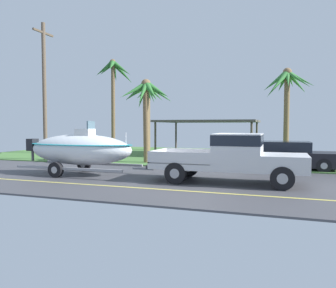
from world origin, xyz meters
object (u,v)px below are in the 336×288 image
(palm_tree_far_right, at_px, (114,79))
(pickup_truck_towing, at_px, (237,155))
(utility_pole, at_px, (44,90))
(boat_on_trailer, at_px, (80,149))
(carport_awning, at_px, (209,122))
(palm_tree_mid, at_px, (148,98))
(parked_sedan_near, at_px, (287,156))
(palm_tree_near_left, at_px, (146,98))
(palm_tree_near_right, at_px, (286,89))

(palm_tree_far_right, bearing_deg, pickup_truck_towing, -43.07)
(palm_tree_far_right, height_order, utility_pole, utility_pole)
(pickup_truck_towing, relative_size, boat_on_trailer, 0.96)
(carport_awning, distance_m, palm_tree_mid, 7.56)
(pickup_truck_towing, distance_m, parked_sedan_near, 5.20)
(palm_tree_near_left, height_order, palm_tree_far_right, palm_tree_far_right)
(palm_tree_far_right, bearing_deg, palm_tree_mid, 82.41)
(pickup_truck_towing, height_order, palm_tree_far_right, palm_tree_far_right)
(boat_on_trailer, relative_size, parked_sedan_near, 1.38)
(parked_sedan_near, bearing_deg, boat_on_trailer, -150.78)
(boat_on_trailer, height_order, parked_sedan_near, boat_on_trailer)
(boat_on_trailer, relative_size, carport_awning, 0.91)
(carport_awning, height_order, palm_tree_far_right, palm_tree_far_right)
(utility_pole, bearing_deg, palm_tree_near_left, 3.26)
(boat_on_trailer, distance_m, parked_sedan_near, 9.95)
(palm_tree_near_right, height_order, utility_pole, utility_pole)
(carport_awning, bearing_deg, palm_tree_mid, 148.29)
(palm_tree_far_right, relative_size, utility_pole, 0.83)
(parked_sedan_near, bearing_deg, palm_tree_near_left, 179.24)
(boat_on_trailer, distance_m, palm_tree_near_left, 5.70)
(carport_awning, distance_m, palm_tree_near_right, 5.58)
(palm_tree_near_left, bearing_deg, boat_on_trailer, -102.75)
(boat_on_trailer, height_order, palm_tree_near_left, palm_tree_near_left)
(carport_awning, distance_m, utility_pole, 11.14)
(palm_tree_near_left, height_order, utility_pole, utility_pole)
(palm_tree_far_right, bearing_deg, palm_tree_near_left, -45.71)
(boat_on_trailer, xyz_separation_m, parked_sedan_near, (8.68, 4.85, -0.44))
(parked_sedan_near, distance_m, palm_tree_far_right, 13.83)
(palm_tree_near_right, relative_size, palm_tree_far_right, 0.83)
(pickup_truck_towing, distance_m, carport_awning, 11.38)
(carport_awning, bearing_deg, palm_tree_far_right, -169.74)
(parked_sedan_near, bearing_deg, palm_tree_mid, 139.38)
(carport_awning, xyz_separation_m, palm_tree_far_right, (-6.85, -1.24, 3.19))
(palm_tree_mid, relative_size, utility_pole, 0.69)
(palm_tree_far_right, xyz_separation_m, utility_pole, (-2.19, -4.97, -1.23))
(carport_awning, xyz_separation_m, palm_tree_mid, (-6.17, 3.81, 2.12))
(boat_on_trailer, distance_m, utility_pole, 7.90)
(palm_tree_mid, bearing_deg, palm_tree_near_left, -68.47)
(parked_sedan_near, relative_size, palm_tree_mid, 0.77)
(boat_on_trailer, relative_size, palm_tree_near_left, 1.29)
(palm_tree_mid, height_order, palm_tree_far_right, palm_tree_far_right)
(palm_tree_far_right, bearing_deg, parked_sedan_near, -21.30)
(boat_on_trailer, distance_m, palm_tree_near_right, 13.77)
(palm_tree_far_right, bearing_deg, carport_awning, 10.26)
(palm_tree_near_left, distance_m, palm_tree_near_right, 9.18)
(pickup_truck_towing, bearing_deg, palm_tree_near_left, 139.16)
(parked_sedan_near, distance_m, carport_awning, 8.07)
(palm_tree_far_right, bearing_deg, utility_pole, -113.77)
(palm_tree_near_left, distance_m, palm_tree_mid, 10.40)
(boat_on_trailer, xyz_separation_m, utility_pole, (-5.55, 4.57, 3.27))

